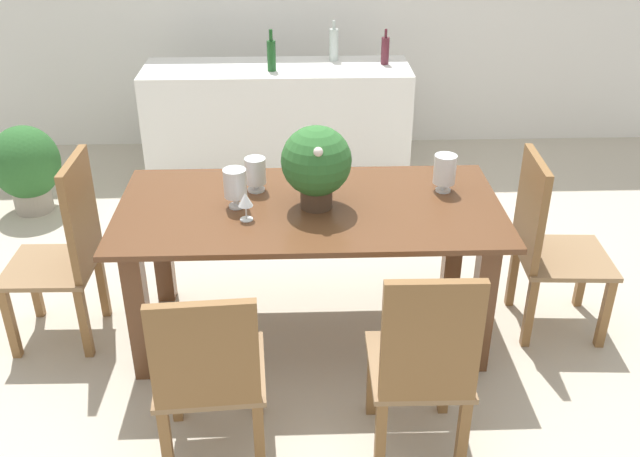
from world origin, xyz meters
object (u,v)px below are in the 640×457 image
object	(u,v)px
crystal_vase_left	(255,172)
chair_foot_end	(546,239)
chair_near_left	(209,372)
wine_bottle_tall	(385,50)
wine_glass	(246,201)
wine_bottle_green	(271,55)
potted_plant_floor	(26,166)
flower_centerpiece	(316,163)
crystal_vase_right	(445,170)
chair_head_end	(68,246)
chair_near_right	(424,363)
crystal_vase_center_near	(235,184)
kitchen_counter	(278,126)
dining_table	(310,231)
wine_bottle_clear	(334,44)

from	to	relation	value
crystal_vase_left	chair_foot_end	bearing A→B (deg)	-6.75
chair_near_left	wine_bottle_tall	distance (m)	3.23
wine_glass	wine_bottle_green	distance (m)	2.05
potted_plant_floor	flower_centerpiece	bearing A→B (deg)	-37.34
crystal_vase_left	crystal_vase_right	size ratio (longest dim) A/B	0.90
crystal_vase_right	wine_glass	size ratio (longest dim) A/B	1.40
chair_head_end	flower_centerpiece	xyz separation A→B (m)	(1.28, -0.01, 0.45)
chair_near_left	crystal_vase_left	world-z (taller)	crystal_vase_left
flower_centerpiece	wine_glass	distance (m)	0.39
chair_foot_end	chair_near_right	world-z (taller)	chair_foot_end
chair_near_right	chair_near_left	xyz separation A→B (m)	(-0.87, 0.01, -0.03)
wine_bottle_green	potted_plant_floor	size ratio (longest dim) A/B	0.46
crystal_vase_center_near	wine_glass	xyz separation A→B (m)	(0.06, -0.14, -0.02)
crystal_vase_right	chair_foot_end	bearing A→B (deg)	-14.43
chair_foot_end	crystal_vase_left	xyz separation A→B (m)	(-1.52, 0.18, 0.33)
chair_head_end	wine_glass	world-z (taller)	chair_head_end
crystal_vase_left	potted_plant_floor	distance (m)	2.25
flower_centerpiece	crystal_vase_center_near	size ratio (longest dim) A/B	2.07
chair_near_right	wine_bottle_tall	world-z (taller)	wine_bottle_tall
chair_head_end	chair_near_right	world-z (taller)	chair_head_end
flower_centerpiece	kitchen_counter	world-z (taller)	flower_centerpiece
crystal_vase_right	kitchen_counter	xyz separation A→B (m)	(-0.91, 1.85, -0.43)
dining_table	crystal_vase_center_near	size ratio (longest dim) A/B	9.49
crystal_vase_center_near	chair_head_end	bearing A→B (deg)	179.80
chair_near_right	chair_head_end	bearing A→B (deg)	-29.25
chair_head_end	wine_bottle_clear	bearing A→B (deg)	146.60
crystal_vase_right	crystal_vase_center_near	bearing A→B (deg)	-172.08
chair_head_end	chair_foot_end	xyz separation A→B (m)	(2.49, 0.01, -0.01)
crystal_vase_center_near	wine_bottle_tall	world-z (taller)	wine_bottle_tall
wine_glass	wine_bottle_green	xyz separation A→B (m)	(0.08, 2.04, 0.16)
chair_near_left	wine_bottle_clear	world-z (taller)	wine_bottle_clear
wine_bottle_green	wine_bottle_clear	bearing A→B (deg)	29.37
dining_table	chair_head_end	size ratio (longest dim) A/B	1.88
chair_head_end	flower_centerpiece	size ratio (longest dim) A/B	2.45
chair_head_end	wine_bottle_green	bearing A→B (deg)	152.88
chair_near_right	kitchen_counter	bearing A→B (deg)	-77.23
kitchen_counter	wine_bottle_clear	bearing A→B (deg)	20.85
chair_near_right	wine_bottle_clear	distance (m)	3.18
kitchen_counter	crystal_vase_right	bearing A→B (deg)	-63.94
wine_glass	wine_bottle_green	world-z (taller)	wine_bottle_green
chair_near_right	kitchen_counter	xyz separation A→B (m)	(-0.64, 2.97, -0.07)
crystal_vase_center_near	crystal_vase_right	distance (m)	1.09
crystal_vase_center_near	crystal_vase_left	bearing A→B (deg)	64.45
crystal_vase_right	dining_table	bearing A→B (deg)	-168.43
flower_centerpiece	wine_bottle_clear	distance (m)	2.18
wine_bottle_clear	chair_near_right	bearing A→B (deg)	-86.30
dining_table	wine_bottle_clear	xyz separation A→B (m)	(0.23, 2.16, 0.42)
chair_head_end	wine_bottle_clear	distance (m)	2.67
crystal_vase_right	potted_plant_floor	distance (m)	3.09
dining_table	chair_near_right	size ratio (longest dim) A/B	1.96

